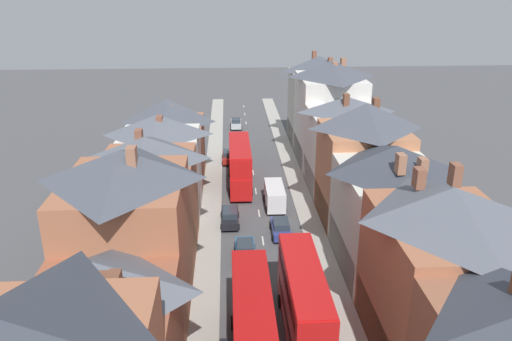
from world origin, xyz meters
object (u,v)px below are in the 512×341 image
Objects in this scene: car_near_silver at (281,228)px; delivery_van at (275,195)px; double_decker_bus_lead at (240,164)px; car_parked_left_b at (229,156)px; car_mid_white at (230,216)px; car_parked_right_b at (238,149)px; double_decker_bus_mid_street at (303,301)px; double_decker_bus_far_approaching at (252,326)px; car_mid_black at (236,123)px; car_far_grey at (245,250)px.

car_near_silver is 6.58m from delivery_van.
double_decker_bus_lead reaches higher than delivery_van.
double_decker_bus_lead is at bearing -81.34° from car_parked_left_b.
car_mid_white is 21.62m from car_parked_right_b.
car_parked_left_b is at bearing 97.79° from double_decker_bus_mid_street.
delivery_van is at bearing 90.00° from car_near_silver.
car_near_silver is 0.93× the size of car_mid_white.
double_decker_bus_far_approaching is 41.36m from car_parked_right_b.
car_parked_left_b is 0.92× the size of car_mid_white.
car_near_silver is (0.01, 14.68, -2.01)m from double_decker_bus_mid_street.
car_parked_right_b is 18.10m from delivery_van.
double_decker_bus_far_approaching is 2.64× the size of car_parked_left_b.
car_near_silver is at bearing -84.54° from car_mid_black.
double_decker_bus_lead is at bearing 120.83° from delivery_van.
car_near_silver is at bearing -74.02° from double_decker_bus_lead.
car_parked_right_b is at bearing 89.99° from double_decker_bus_far_approaching.
car_mid_white is (-1.30, -34.97, -0.01)m from car_mid_black.
car_near_silver is 1.05× the size of car_parked_right_b.
car_mid_black is 0.92× the size of car_mid_white.
double_decker_bus_lead reaches higher than car_far_grey.
delivery_van reaches higher than car_near_silver.
car_parked_right_b is (-3.60, 24.29, 0.04)m from car_near_silver.
delivery_van is at bearing -59.17° from double_decker_bus_lead.
double_decker_bus_mid_street is 1.00× the size of double_decker_bus_far_approaching.
car_mid_black reaches higher than car_far_grey.
car_mid_black reaches higher than car_mid_white.
double_decker_bus_mid_street is 4.29m from double_decker_bus_far_approaching.
double_decker_bus_lead is 1.00× the size of double_decker_bus_mid_street.
car_far_grey is (1.30, -25.24, 0.01)m from car_parked_left_b.
double_decker_bus_far_approaching is 2.64× the size of car_mid_black.
delivery_van is at bearing 89.98° from double_decker_bus_mid_street.
double_decker_bus_mid_street reaches higher than car_far_grey.
delivery_van is (0.01, 21.24, -1.48)m from double_decker_bus_mid_street.
car_mid_black is 0.99× the size of car_far_grey.
double_decker_bus_mid_street is 36.15m from car_parked_left_b.
double_decker_bus_lead is 11.85m from car_parked_right_b.
double_decker_bus_lead is 16.87m from car_far_grey.
car_mid_white is 1.08× the size of car_far_grey.
car_parked_right_b reaches higher than car_mid_black.
car_mid_white is (-4.90, 2.72, 0.02)m from car_near_silver.
delivery_van is at bearing -83.40° from car_mid_black.
car_parked_left_b is at bearing 98.66° from double_decker_bus_lead.
car_near_silver is at bearing -90.00° from delivery_van.
double_decker_bus_lead is 29.62m from double_decker_bus_far_approaching.
car_parked_right_b reaches higher than car_far_grey.
delivery_van is (4.90, -14.53, 0.51)m from car_parked_left_b.
double_decker_bus_far_approaching is 13.01m from car_far_grey.
double_decker_bus_lead reaches higher than car_near_silver.
car_parked_right_b is (0.00, -13.40, 0.02)m from car_mid_black.
double_decker_bus_far_approaching is at bearing -88.06° from car_parked_left_b.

